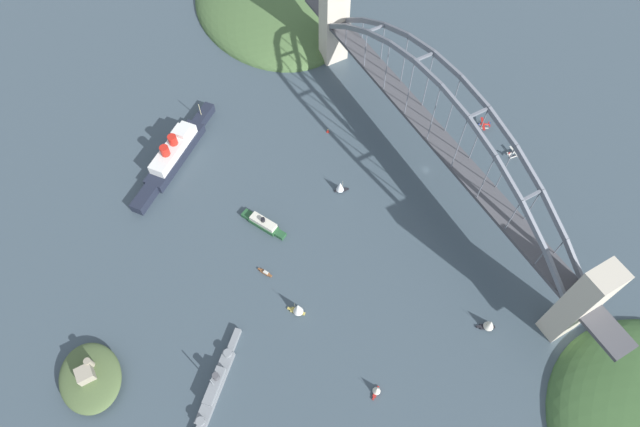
# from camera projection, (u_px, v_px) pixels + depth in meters

# --- Properties ---
(ground_plane) EXTENTS (1400.00, 1400.00, 0.00)m
(ground_plane) POSITION_uv_depth(u_px,v_px,m) (426.00, 170.00, 347.78)
(ground_plane) COLOR #3D4C56
(harbor_arch_bridge) EXTENTS (306.28, 18.24, 80.21)m
(harbor_arch_bridge) POSITION_uv_depth(u_px,v_px,m) (436.00, 135.00, 318.13)
(harbor_arch_bridge) COLOR beige
(harbor_arch_bridge) RESTS_ON ground
(headland_east_shore) EXTENTS (158.49, 117.67, 29.42)m
(headland_east_shore) POSITION_uv_depth(u_px,v_px,m) (274.00, 9.00, 434.78)
(headland_east_shore) COLOR #476638
(headland_east_shore) RESTS_ON ground
(ocean_liner) EXTENTS (64.75, 79.50, 19.79)m
(ocean_liner) POSITION_uv_depth(u_px,v_px,m) (174.00, 153.00, 347.48)
(ocean_liner) COLOR #1E2333
(ocean_liner) RESTS_ON ground
(naval_cruiser) EXTENTS (47.19, 48.88, 16.95)m
(naval_cruiser) POSITION_uv_depth(u_px,v_px,m) (215.00, 386.00, 270.84)
(naval_cruiser) COLOR gray
(naval_cruiser) RESTS_ON ground
(harbor_ferry_steamer) EXTENTS (30.25, 18.60, 8.33)m
(harbor_ferry_steamer) POSITION_uv_depth(u_px,v_px,m) (263.00, 223.00, 322.82)
(harbor_ferry_steamer) COLOR #23512D
(harbor_ferry_steamer) RESTS_ON ground
(fort_island_mid_harbor) EXTENTS (38.85, 31.08, 14.95)m
(fort_island_mid_harbor) POSITION_uv_depth(u_px,v_px,m) (90.00, 378.00, 271.53)
(fort_island_mid_harbor) COLOR #4C6038
(fort_island_mid_harbor) RESTS_ON ground
(seaplane_taxiing_near_bridge) EXTENTS (10.61, 8.63, 4.94)m
(seaplane_taxiing_near_bridge) POSITION_uv_depth(u_px,v_px,m) (513.00, 153.00, 352.31)
(seaplane_taxiing_near_bridge) COLOR #B7B7B2
(seaplane_taxiing_near_bridge) RESTS_ON ground
(seaplane_second_in_formation) EXTENTS (11.08, 9.25, 4.75)m
(seaplane_second_in_formation) POSITION_uv_depth(u_px,v_px,m) (484.00, 125.00, 365.76)
(seaplane_second_in_formation) COLOR #B7B7B2
(seaplane_second_in_formation) RESTS_ON ground
(small_boat_0) EXTENTS (7.65, 9.67, 9.57)m
(small_boat_0) POSITION_uv_depth(u_px,v_px,m) (490.00, 324.00, 286.77)
(small_boat_0) COLOR black
(small_boat_0) RESTS_ON ground
(small_boat_1) EXTENTS (9.03, 5.59, 2.00)m
(small_boat_1) POSITION_uv_depth(u_px,v_px,m) (265.00, 273.00, 307.29)
(small_boat_1) COLOR brown
(small_boat_1) RESTS_ON ground
(small_boat_2) EXTENTS (9.46, 8.82, 11.69)m
(small_boat_2) POSITION_uv_depth(u_px,v_px,m) (298.00, 308.00, 290.63)
(small_boat_2) COLOR gold
(small_boat_2) RESTS_ON ground
(small_boat_3) EXTENTS (6.39, 9.23, 10.11)m
(small_boat_3) POSITION_uv_depth(u_px,v_px,m) (340.00, 187.00, 334.85)
(small_boat_3) COLOR black
(small_boat_3) RESTS_ON ground
(small_boat_4) EXTENTS (5.91, 7.01, 7.22)m
(small_boat_4) POSITION_uv_depth(u_px,v_px,m) (377.00, 390.00, 269.25)
(small_boat_4) COLOR #B2231E
(small_boat_4) RESTS_ON ground
(channel_marker_buoy) EXTENTS (2.20, 2.20, 2.75)m
(channel_marker_buoy) POSITION_uv_depth(u_px,v_px,m) (328.00, 131.00, 363.98)
(channel_marker_buoy) COLOR red
(channel_marker_buoy) RESTS_ON ground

